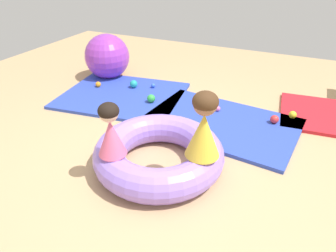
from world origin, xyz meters
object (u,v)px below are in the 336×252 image
object	(u,v)px
inflatable_cushion	(159,153)
play_ball_orange	(98,84)
child_in_pink	(111,130)
play_ball_teal	(134,84)
child_in_yellow	(204,126)
play_ball_red	(274,119)
play_ball_pink	(218,109)
exercise_ball_large	(107,57)
play_ball_yellow	(293,115)
play_ball_green	(151,98)
play_ball_blue	(153,86)

from	to	relation	value
inflatable_cushion	play_ball_orange	xyz separation A→B (m)	(-1.56, 1.23, -0.07)
child_in_pink	play_ball_teal	bearing A→B (deg)	-123.57
child_in_yellow	play_ball_red	size ratio (longest dim) A/B	5.88
child_in_yellow	play_ball_red	world-z (taller)	child_in_yellow
play_ball_pink	exercise_ball_large	world-z (taller)	exercise_ball_large
child_in_pink	child_in_yellow	distance (m)	0.73
child_in_yellow	play_ball_yellow	size ratio (longest dim) A/B	6.35
child_in_pink	play_ball_orange	size ratio (longest dim) A/B	5.94
inflatable_cushion	play_ball_green	bearing A→B (deg)	120.58
inflatable_cushion	exercise_ball_large	distance (m)	2.39
play_ball_blue	child_in_yellow	bearing A→B (deg)	-51.33
child_in_pink	child_in_yellow	size ratio (longest dim) A/B	0.82
play_ball_teal	play_ball_pink	xyz separation A→B (m)	(1.29, -0.20, -0.02)
child_in_pink	play_ball_blue	xyz separation A→B (m)	(-0.59, 1.87, -0.44)
play_ball_teal	play_ball_green	world-z (taller)	play_ball_teal
play_ball_pink	exercise_ball_large	distance (m)	1.96
child_in_pink	play_ball_orange	world-z (taller)	child_in_pink
play_ball_orange	exercise_ball_large	xyz separation A→B (m)	(-0.13, 0.46, 0.25)
inflatable_cushion	play_ball_teal	world-z (taller)	inflatable_cushion
inflatable_cushion	play_ball_green	distance (m)	1.28
child_in_pink	play_ball_teal	world-z (taller)	child_in_pink
child_in_pink	play_ball_teal	xyz separation A→B (m)	(-0.84, 1.76, -0.42)
inflatable_cushion	play_ball_teal	bearing A→B (deg)	127.59
inflatable_cushion	play_ball_orange	bearing A→B (deg)	141.79
exercise_ball_large	play_ball_orange	bearing A→B (deg)	-74.18
play_ball_red	play_ball_blue	xyz separation A→B (m)	(-1.70, 0.33, -0.02)
exercise_ball_large	child_in_yellow	bearing A→B (deg)	-39.35
play_ball_orange	play_ball_blue	world-z (taller)	play_ball_orange
play_ball_red	play_ball_green	bearing A→B (deg)	-176.13
inflatable_cushion	child_in_yellow	bearing A→B (deg)	-6.14
play_ball_blue	exercise_ball_large	size ratio (longest dim) A/B	0.09
play_ball_blue	play_ball_teal	bearing A→B (deg)	-155.92
child_in_yellow	play_ball_green	distance (m)	1.63
child_in_yellow	play_ball_orange	world-z (taller)	child_in_yellow
play_ball_green	exercise_ball_large	xyz separation A→B (m)	(-1.04, 0.58, 0.24)
inflatable_cushion	play_ball_blue	bearing A→B (deg)	118.82
child_in_yellow	exercise_ball_large	distance (m)	2.74
play_ball_teal	play_ball_pink	distance (m)	1.30
exercise_ball_large	play_ball_blue	bearing A→B (deg)	-10.28
inflatable_cushion	child_in_yellow	distance (m)	0.59
inflatable_cushion	play_ball_pink	distance (m)	1.24
child_in_pink	play_ball_blue	distance (m)	2.01
play_ball_teal	play_ball_blue	distance (m)	0.28
play_ball_teal	play_ball_orange	size ratio (longest dim) A/B	1.38
play_ball_yellow	exercise_ball_large	size ratio (longest dim) A/B	0.13
child_in_pink	play_ball_red	bearing A→B (deg)	175.17
play_ball_green	play_ball_blue	distance (m)	0.47
child_in_yellow	play_ball_yellow	bearing A→B (deg)	160.70
play_ball_red	exercise_ball_large	size ratio (longest dim) A/B	0.14
play_ball_green	play_ball_orange	world-z (taller)	play_ball_green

